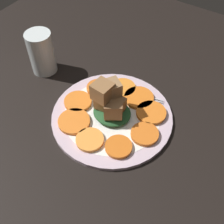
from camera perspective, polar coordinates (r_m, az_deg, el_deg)
table_slab at (r=69.32cm, az=0.00°, el=-1.64°), size 120.00×120.00×2.00cm
plate at (r=68.13cm, az=0.00°, el=-0.85°), size 29.20×29.20×1.05cm
carrot_slice_0 at (r=73.27cm, az=-2.81°, el=4.90°), size 6.07×6.07×0.83cm
carrot_slice_1 at (r=70.42cm, az=-6.95°, el=2.12°), size 6.89×6.89×0.83cm
carrot_slice_2 at (r=66.48cm, az=-7.73°, el=-1.90°), size 7.56×7.56×0.83cm
carrot_slice_3 at (r=63.05cm, az=-4.60°, el=-5.59°), size 6.32×6.32×0.83cm
carrot_slice_4 at (r=61.81cm, az=1.34°, el=-7.07°), size 5.99×5.99×0.83cm
carrot_slice_5 at (r=64.15cm, az=6.65°, el=-4.44°), size 6.43×6.43×0.83cm
carrot_slice_6 at (r=68.20cm, az=7.96°, el=-0.13°), size 7.24×7.24×0.83cm
carrot_slice_7 at (r=71.10cm, az=5.48°, el=2.90°), size 7.47×7.47×0.83cm
carrot_slice_8 at (r=73.25cm, az=2.20°, el=4.92°), size 6.64×6.64×0.83cm
center_pile at (r=64.90cm, az=-0.36°, el=1.87°), size 9.28×8.35×9.96cm
fork at (r=71.61cm, az=3.70°, el=3.24°), size 17.49×6.10×0.40cm
water_glass at (r=79.23cm, az=-14.13°, el=11.61°), size 6.87×6.87×11.84cm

